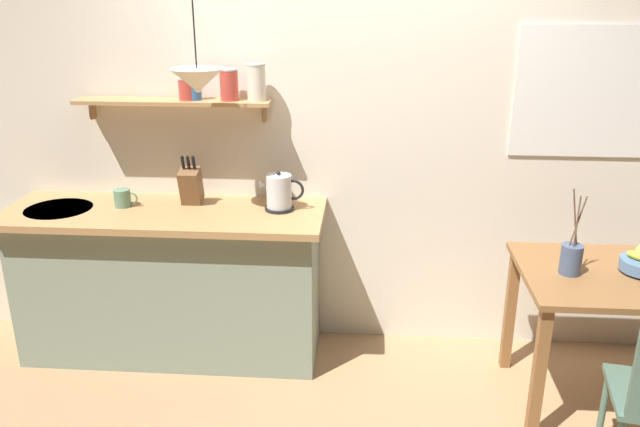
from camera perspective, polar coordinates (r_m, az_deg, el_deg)
name	(u,v)px	position (r m, az deg, el deg)	size (l,w,h in m)	color
ground_plane	(334,387)	(3.74, 1.28, -15.19)	(14.00, 14.00, 0.00)	#A87F56
back_wall	(378,127)	(3.80, 5.14, 7.64)	(6.80, 0.11, 2.70)	silver
kitchen_counter	(170,281)	(3.95, -13.14, -5.89)	(1.83, 0.63, 0.93)	gray
wall_shelf	(202,92)	(3.72, -10.43, 10.55)	(1.12, 0.20, 0.34)	tan
dining_table	(607,297)	(3.60, 24.12, -6.76)	(0.88, 0.77, 0.78)	brown
twig_vase	(571,258)	(3.43, 21.40, -3.72)	(0.11, 0.11, 0.45)	#475675
electric_kettle	(280,193)	(3.63, -3.60, 1.85)	(0.25, 0.17, 0.23)	black
knife_block	(191,185)	(3.79, -11.40, 2.48)	(0.11, 0.16, 0.30)	brown
coffee_mug_by_sink	(123,198)	(3.86, -17.09, 1.32)	(0.14, 0.10, 0.10)	slate
pendant_lamp	(197,80)	(3.40, -10.83, 11.54)	(0.28, 0.28, 0.48)	black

